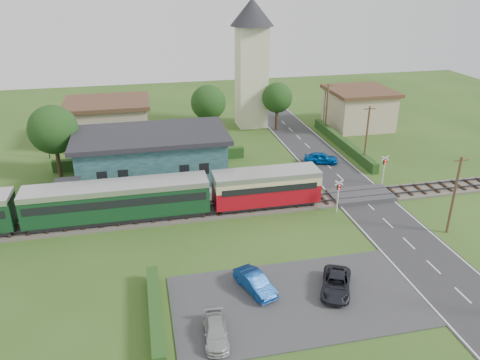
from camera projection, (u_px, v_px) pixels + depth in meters
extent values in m
plane|color=#2D4C19|center=(270.00, 217.00, 43.05)|extent=(120.00, 120.00, 0.00)
cube|color=#4C443D|center=(264.00, 206.00, 44.79)|extent=(76.00, 3.20, 0.20)
cube|color=#3F3F47|center=(266.00, 207.00, 44.02)|extent=(76.00, 0.08, 0.15)
cube|color=#3F3F47|center=(262.00, 200.00, 45.31)|extent=(76.00, 0.08, 0.15)
cube|color=#28282B|center=(370.00, 206.00, 45.00)|extent=(6.00, 70.00, 0.05)
cube|color=#333335|center=(296.00, 300.00, 32.02)|extent=(17.00, 9.00, 0.08)
cube|color=#333335|center=(361.00, 195.00, 46.71)|extent=(6.20, 3.40, 0.45)
cube|color=gray|center=(157.00, 200.00, 45.63)|extent=(30.00, 3.00, 0.45)
cube|color=beige|center=(69.00, 195.00, 43.48)|extent=(2.00, 2.00, 2.40)
cube|color=#232328|center=(67.00, 182.00, 42.97)|extent=(2.30, 2.30, 0.15)
cube|color=#1C3A3E|center=(152.00, 159.00, 49.93)|extent=(15.00, 8.00, 4.80)
cube|color=#232328|center=(150.00, 135.00, 48.85)|extent=(16.00, 9.00, 0.50)
cube|color=#232328|center=(155.00, 185.00, 46.94)|extent=(1.20, 0.12, 2.20)
cube|color=black|center=(102.00, 177.00, 45.43)|extent=(1.00, 0.12, 1.20)
cube|color=black|center=(123.00, 175.00, 45.82)|extent=(1.00, 0.12, 1.20)
cube|color=black|center=(184.00, 170.00, 47.00)|extent=(1.00, 0.12, 1.20)
cube|color=black|center=(204.00, 169.00, 47.39)|extent=(1.00, 0.12, 1.20)
cube|color=#232328|center=(266.00, 201.00, 44.62)|extent=(9.00, 2.20, 0.50)
cube|color=#A10915|center=(266.00, 192.00, 44.22)|extent=(10.00, 2.80, 1.80)
cube|color=beige|center=(266.00, 180.00, 43.71)|extent=(10.00, 2.82, 0.90)
cube|color=black|center=(266.00, 183.00, 43.85)|extent=(9.00, 2.88, 0.60)
cube|color=#BBBBBB|center=(267.00, 174.00, 43.45)|extent=(10.00, 2.90, 0.45)
cube|color=#232328|center=(120.00, 216.00, 41.95)|extent=(15.20, 2.20, 0.50)
cube|color=#10371C|center=(118.00, 201.00, 41.34)|extent=(16.00, 2.80, 2.60)
cube|color=black|center=(117.00, 197.00, 41.18)|extent=(15.40, 2.86, 0.70)
cube|color=#BBBBBB|center=(116.00, 187.00, 40.78)|extent=(16.00, 2.90, 0.50)
cube|color=beige|center=(251.00, 78.00, 66.19)|extent=(4.00, 4.00, 14.00)
cone|color=#232328|center=(252.00, 12.00, 62.62)|extent=(6.00, 6.00, 3.60)
cube|color=tan|center=(109.00, 123.00, 61.40)|extent=(10.00, 8.00, 5.00)
cube|color=#472D1E|center=(106.00, 103.00, 60.29)|extent=(10.80, 8.80, 0.50)
cube|color=tan|center=(359.00, 110.00, 67.39)|extent=(8.00, 8.00, 5.00)
cube|color=#472D1E|center=(361.00, 91.00, 66.27)|extent=(8.80, 8.80, 0.50)
cube|color=#193814|center=(156.00, 313.00, 29.93)|extent=(0.80, 9.00, 1.20)
cube|color=#193814|center=(343.00, 143.00, 59.88)|extent=(0.80, 18.00, 1.20)
cube|color=#193814|center=(152.00, 159.00, 54.66)|extent=(22.00, 0.80, 1.30)
cylinder|color=#332316|center=(58.00, 159.00, 50.78)|extent=(0.44, 0.44, 4.12)
sphere|color=#143311|center=(53.00, 130.00, 49.43)|extent=(5.20, 5.20, 5.20)
cylinder|color=#332316|center=(209.00, 125.00, 62.41)|extent=(0.44, 0.44, 3.85)
sphere|color=#143311|center=(208.00, 103.00, 61.14)|extent=(4.60, 4.60, 4.60)
cylinder|color=#332316|center=(277.00, 118.00, 66.21)|extent=(0.44, 0.44, 3.58)
sphere|color=#143311|center=(277.00, 98.00, 65.04)|extent=(4.20, 4.20, 4.20)
cylinder|color=#473321|center=(454.00, 196.00, 39.06)|extent=(0.22, 0.22, 7.00)
cube|color=#473321|center=(461.00, 160.00, 37.76)|extent=(1.40, 0.10, 0.10)
cylinder|color=#473321|center=(367.00, 136.00, 53.34)|extent=(0.22, 0.22, 7.00)
cube|color=#473321|center=(370.00, 109.00, 52.05)|extent=(1.40, 0.10, 0.10)
cylinder|color=#473321|center=(327.00, 109.00, 64.06)|extent=(0.22, 0.22, 7.00)
cube|color=#473321|center=(328.00, 86.00, 62.76)|extent=(1.40, 0.10, 0.10)
cylinder|color=silver|center=(338.00, 197.00, 43.34)|extent=(0.12, 0.12, 3.00)
cube|color=#232328|center=(339.00, 187.00, 42.89)|extent=(0.35, 0.18, 0.55)
sphere|color=#FF190C|center=(339.00, 186.00, 42.73)|extent=(0.14, 0.14, 0.14)
sphere|color=#FF190C|center=(339.00, 189.00, 42.85)|extent=(0.14, 0.14, 0.14)
cube|color=silver|center=(339.00, 183.00, 42.73)|extent=(0.84, 0.05, 0.55)
cube|color=silver|center=(339.00, 183.00, 42.73)|extent=(0.84, 0.05, 0.55)
cylinder|color=silver|center=(384.00, 171.00, 49.04)|extent=(0.12, 0.12, 3.00)
cube|color=#232328|center=(385.00, 162.00, 48.59)|extent=(0.35, 0.18, 0.55)
sphere|color=#FF190C|center=(386.00, 161.00, 48.42)|extent=(0.14, 0.14, 0.14)
sphere|color=#FF190C|center=(385.00, 163.00, 48.55)|extent=(0.14, 0.14, 0.14)
cube|color=silver|center=(385.00, 158.00, 48.43)|extent=(0.84, 0.05, 0.55)
cube|color=silver|center=(385.00, 158.00, 48.43)|extent=(0.84, 0.05, 0.55)
cylinder|color=#3F3F47|center=(47.00, 139.00, 55.57)|extent=(0.14, 0.14, 5.00)
sphere|color=orange|center=(43.00, 119.00, 54.55)|extent=(0.30, 0.30, 0.30)
cylinder|color=#3F3F47|center=(325.00, 106.00, 69.28)|extent=(0.14, 0.14, 5.00)
sphere|color=orange|center=(326.00, 89.00, 68.27)|extent=(0.30, 0.30, 0.30)
imported|color=#01469F|center=(321.00, 158.00, 54.82)|extent=(4.17, 2.71, 1.32)
imported|color=navy|center=(255.00, 283.00, 32.72)|extent=(2.56, 4.10, 1.28)
imported|color=#A9A9AB|center=(216.00, 332.00, 28.39)|extent=(1.74, 3.67, 1.03)
imported|color=black|center=(336.00, 284.00, 32.66)|extent=(3.58, 4.63, 1.17)
imported|color=gray|center=(231.00, 181.00, 46.85)|extent=(0.85, 0.72, 1.97)
imported|color=gray|center=(103.00, 195.00, 44.23)|extent=(0.84, 0.96, 1.67)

